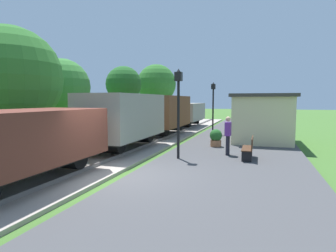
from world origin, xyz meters
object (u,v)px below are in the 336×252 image
at_px(station_hut, 262,117).
at_px(lamp_post_far, 213,98).
at_px(person_waiting, 228,134).
at_px(tree_field_left, 124,84).
at_px(bench_down_platform, 254,126).
at_px(tree_field_distant, 156,84).
at_px(freight_train, 148,118).
at_px(lamp_post_near, 178,97).
at_px(potted_planter, 216,138).
at_px(tree_trackside_far, 62,87).
at_px(bench_near_hut, 249,148).
at_px(tree_trackside_mid, 10,78).

bearing_deg(station_hut, lamp_post_far, 148.59).
height_order(person_waiting, tree_field_left, tree_field_left).
height_order(bench_down_platform, tree_field_distant, tree_field_distant).
bearing_deg(freight_train, lamp_post_near, -56.41).
relative_size(potted_planter, lamp_post_near, 0.25).
distance_m(potted_planter, tree_trackside_far, 10.81).
xyz_separation_m(bench_near_hut, bench_down_platform, (0.00, 10.64, 0.00)).
distance_m(lamp_post_far, tree_trackside_far, 10.39).
height_order(bench_near_hut, person_waiting, person_waiting).
height_order(freight_train, tree_trackside_mid, tree_trackside_mid).
relative_size(freight_train, bench_down_platform, 17.33).
bearing_deg(bench_down_platform, bench_near_hut, -90.00).
height_order(tree_trackside_mid, tree_trackside_far, tree_trackside_mid).
relative_size(lamp_post_near, tree_field_left, 0.66).
relative_size(tree_trackside_far, tree_field_left, 0.97).
distance_m(person_waiting, tree_trackside_far, 11.89).
bearing_deg(person_waiting, potted_planter, -65.17).
xyz_separation_m(tree_field_left, tree_field_distant, (0.52, 6.70, 0.38)).
bearing_deg(station_hut, potted_planter, -123.09).
xyz_separation_m(person_waiting, potted_planter, (-0.84, 2.13, -0.46)).
xyz_separation_m(person_waiting, tree_trackside_mid, (-9.60, -2.39, 2.51)).
distance_m(bench_near_hut, tree_trackside_mid, 11.09).
height_order(person_waiting, lamp_post_near, lamp_post_near).
distance_m(bench_near_hut, lamp_post_far, 8.99).
bearing_deg(tree_trackside_far, lamp_post_far, 25.74).
height_order(bench_down_platform, tree_trackside_far, tree_trackside_far).
xyz_separation_m(station_hut, tree_field_left, (-11.30, 3.85, 2.37)).
height_order(bench_near_hut, lamp_post_near, lamp_post_near).
distance_m(bench_down_platform, lamp_post_far, 4.22).
height_order(freight_train, station_hut, station_hut).
height_order(person_waiting, potted_planter, person_waiting).
bearing_deg(potted_planter, tree_trackside_far, 174.22).
bearing_deg(tree_trackside_mid, tree_field_left, 91.17).
relative_size(tree_trackside_far, tree_field_distant, 0.83).
xyz_separation_m(tree_trackside_far, tree_field_distant, (1.89, 13.01, 0.86)).
bearing_deg(lamp_post_far, tree_field_distant, 131.22).
distance_m(bench_near_hut, tree_field_distant, 20.02).
bearing_deg(tree_trackside_mid, bench_near_hut, 9.67).
bearing_deg(lamp_post_near, bench_near_hut, 15.73).
bearing_deg(tree_trackside_far, bench_down_platform, 29.46).
height_order(potted_planter, tree_field_distant, tree_field_distant).
xyz_separation_m(freight_train, bench_down_platform, (6.27, 6.21, -0.83)).
height_order(bench_down_platform, lamp_post_far, lamp_post_far).
bearing_deg(bench_near_hut, tree_trackside_mid, -170.33).
distance_m(freight_train, lamp_post_far, 5.33).
xyz_separation_m(freight_train, station_hut, (6.80, 1.82, 0.10)).
bearing_deg(tree_trackside_mid, potted_planter, 27.28).
height_order(freight_train, potted_planter, freight_train).
distance_m(lamp_post_far, tree_field_left, 8.26).
relative_size(station_hut, tree_field_distant, 0.89).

